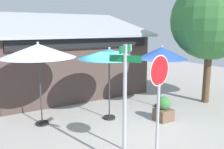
# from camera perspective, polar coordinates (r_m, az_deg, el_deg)

# --- Properties ---
(ground_plane) EXTENTS (28.00, 28.00, 0.10)m
(ground_plane) POSITION_cam_1_polar(r_m,az_deg,el_deg) (8.57, 4.73, -12.17)
(ground_plane) COLOR #ADA8A0
(cafe_building) EXTENTS (7.50, 4.82, 4.13)m
(cafe_building) POSITION_cam_1_polar(r_m,az_deg,el_deg) (12.58, -10.44, 2.99)
(cafe_building) COLOR #473833
(cafe_building) RESTS_ON ground
(street_sign_post) EXTENTS (0.66, 0.61, 2.95)m
(street_sign_post) POSITION_cam_1_polar(r_m,az_deg,el_deg) (5.60, 3.05, -4.89)
(street_sign_post) COLOR #A8AAB2
(street_sign_post) RESTS_ON ground
(stop_sign) EXTENTS (0.70, 0.19, 2.71)m
(stop_sign) POSITION_cam_1_polar(r_m,az_deg,el_deg) (5.69, 10.96, -3.91)
(stop_sign) COLOR #A8AAB2
(stop_sign) RESTS_ON ground
(patio_umbrella_ivory_left) EXTENTS (2.47, 2.47, 2.87)m
(patio_umbrella_ivory_left) POSITION_cam_1_polar(r_m,az_deg,el_deg) (8.34, -17.04, 5.27)
(patio_umbrella_ivory_left) COLOR black
(patio_umbrella_ivory_left) RESTS_ON ground
(patio_umbrella_teal_center) EXTENTS (2.24, 2.24, 2.65)m
(patio_umbrella_teal_center) POSITION_cam_1_polar(r_m,az_deg,el_deg) (8.55, -0.66, 4.74)
(patio_umbrella_teal_center) COLOR black
(patio_umbrella_teal_center) RESTS_ON ground
(patio_umbrella_royal_blue_right) EXTENTS (2.08, 2.08, 2.61)m
(patio_umbrella_royal_blue_right) POSITION_cam_1_polar(r_m,az_deg,el_deg) (10.12, 11.64, 4.90)
(patio_umbrella_royal_blue_right) COLOR black
(patio_umbrella_royal_blue_right) RESTS_ON ground
(shade_tree) EXTENTS (3.84, 3.42, 5.36)m
(shade_tree) POSITION_cam_1_polar(r_m,az_deg,el_deg) (11.50, 23.48, 11.28)
(shade_tree) COLOR brown
(shade_tree) RESTS_ON ground
(sidewalk_planter) EXTENTS (0.57, 0.57, 0.90)m
(sidewalk_planter) POSITION_cam_1_polar(r_m,az_deg,el_deg) (9.00, 12.07, -8.03)
(sidewalk_planter) COLOR brown
(sidewalk_planter) RESTS_ON ground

